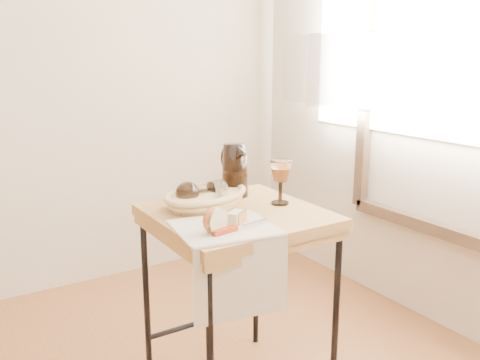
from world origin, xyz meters
TOP-DOWN VIEW (x-y plane):
  - window at (1.78, 0.35)m, footprint 0.04×1.14m
  - curtain at (1.74, 0.35)m, footprint 0.02×1.00m
  - side_table at (0.69, 0.47)m, footprint 0.58×0.58m
  - tea_towel at (0.55, 0.33)m, footprint 0.35×0.33m
  - bread_basket at (0.63, 0.59)m, footprint 0.37×0.31m
  - goblet_lying_a at (0.60, 0.60)m, footprint 0.15×0.10m
  - goblet_lying_b at (0.68, 0.57)m, footprint 0.12×0.14m
  - pitcher at (0.79, 0.65)m, footprint 0.19×0.25m
  - wine_goblet at (0.87, 0.46)m, footprint 0.09×0.09m
  - apple_half at (0.50, 0.30)m, footprint 0.10×0.07m
  - apple_wedge at (0.60, 0.33)m, footprint 0.07×0.06m
  - table_knife at (0.58, 0.28)m, footprint 0.23×0.06m

SIDE VIEW (x-z plane):
  - side_table at x=0.69m, z-range 0.00..0.74m
  - tea_towel at x=0.55m, z-range 0.74..0.74m
  - table_knife at x=0.58m, z-range 0.74..0.76m
  - apple_wedge at x=0.60m, z-range 0.74..0.79m
  - bread_basket at x=0.63m, z-range 0.74..0.79m
  - apple_half at x=0.50m, z-range 0.74..0.82m
  - goblet_lying_b at x=0.68m, z-range 0.75..0.82m
  - goblet_lying_a at x=0.60m, z-range 0.75..0.84m
  - wine_goblet at x=0.87m, z-range 0.74..0.91m
  - pitcher at x=0.79m, z-range 0.72..0.96m
  - curtain at x=1.74m, z-range 0.10..2.30m
  - window at x=1.78m, z-range 0.48..2.42m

